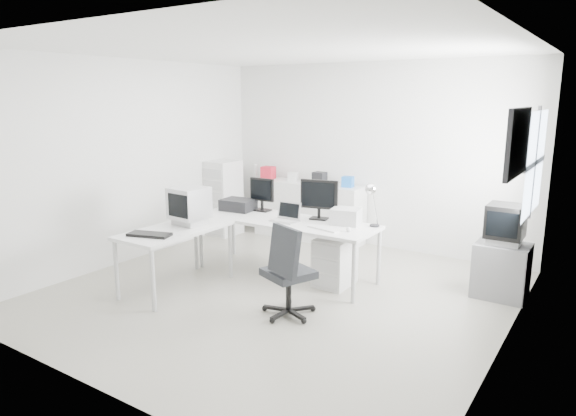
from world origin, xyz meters
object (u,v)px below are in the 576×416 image
Objects in this scene: office_chair at (289,269)px; tv_cabinet at (501,270)px; lcd_monitor_small at (262,194)px; sideboard at (308,211)px; lcd_monitor_large at (319,200)px; laptop at (284,214)px; crt_tv at (505,225)px; laser_printer at (346,216)px; crt_monitor at (189,206)px; side_desk at (177,258)px; drawer_pedestal at (335,261)px; inkjet_printer at (238,205)px; main_desk at (285,248)px; filing_cabinet at (224,198)px.

office_chair is 1.62× the size of tv_cabinet.
sideboard is at bearing 92.34° from lcd_monitor_small.
lcd_monitor_large is 0.49× the size of office_chair.
crt_tv is (2.45, 0.87, 0.01)m from laptop.
lcd_monitor_small is at bearing 157.18° from office_chair.
crt_monitor is at bearing -157.62° from laser_printer.
crt_tv is (3.35, 1.62, -0.11)m from crt_monitor.
drawer_pedestal is (1.55, 1.15, -0.08)m from side_desk.
lcd_monitor_large is 1.49× the size of laser_printer.
laptop is (0.90, -0.20, 0.02)m from inkjet_printer.
laptop is (0.05, -0.10, 0.48)m from main_desk.
lcd_monitor_small reaches higher than tv_cabinet.
laser_printer reaches higher than inkjet_printer.
laser_printer is (0.05, 0.17, 0.55)m from drawer_pedestal.
lcd_monitor_large reaches higher than lcd_monitor_small.
crt_monitor is 1.64m from office_chair.
laptop reaches higher than laser_printer.
laser_printer is (1.60, 0.12, 0.02)m from inkjet_printer.
lcd_monitor_large is 1.84m from sideboard.
laptop is at bearing -160.38° from crt_tv.
inkjet_printer is at bearing 172.89° from laser_printer.
filing_cabinet is at bearing 123.63° from crt_monitor.
crt_tv is at bearing 29.46° from crt_monitor.
inkjet_printer is 0.87× the size of crt_tv.
inkjet_printer is at bearing -168.65° from crt_tv.
side_desk is at bearing -86.40° from crt_monitor.
inkjet_printer is 0.86× the size of lcd_monitor_large.
sideboard reaches higher than main_desk.
drawer_pedestal is 1.94m from tv_cabinet.
inkjet_printer is at bearing 174.47° from lcd_monitor_large.
lcd_monitor_large is 0.41× the size of filing_cabinet.
lcd_monitor_small is 3.09m from crt_tv.
sideboard is 1.49× the size of filing_cabinet.
drawer_pedestal is 0.58× the size of office_chair.
laptop reaches higher than drawer_pedestal.
tv_cabinet is (1.75, 0.55, -0.53)m from laser_printer.
lcd_monitor_small is 1.48× the size of laptop.
laptop is at bearing 148.18° from office_chair.
lcd_monitor_large is 2.31m from tv_cabinet.
drawer_pedestal is at bearing 36.57° from side_desk.
office_chair is at bearing -54.29° from laptop.
drawer_pedestal is at bearing -42.40° from lcd_monitor_large.
office_chair reaches higher than tv_cabinet.
lcd_monitor_small is at bearing 167.35° from lcd_monitor_large.
lcd_monitor_small is at bearing 20.62° from inkjet_printer.
drawer_pedestal is 1.20× the size of crt_tv.
lcd_monitor_small is 1.01× the size of crt_monitor.
laptop is at bearing -166.83° from laser_printer.
crt_tv reaches higher than office_chair.
sideboard is 1.45m from filing_cabinet.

